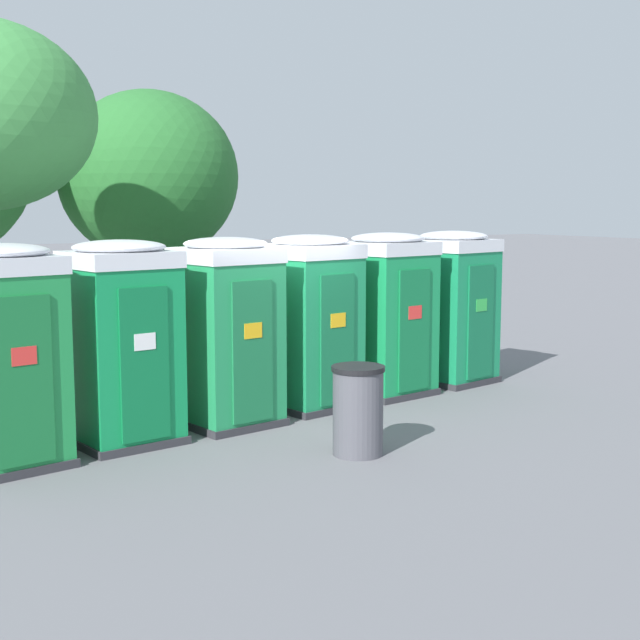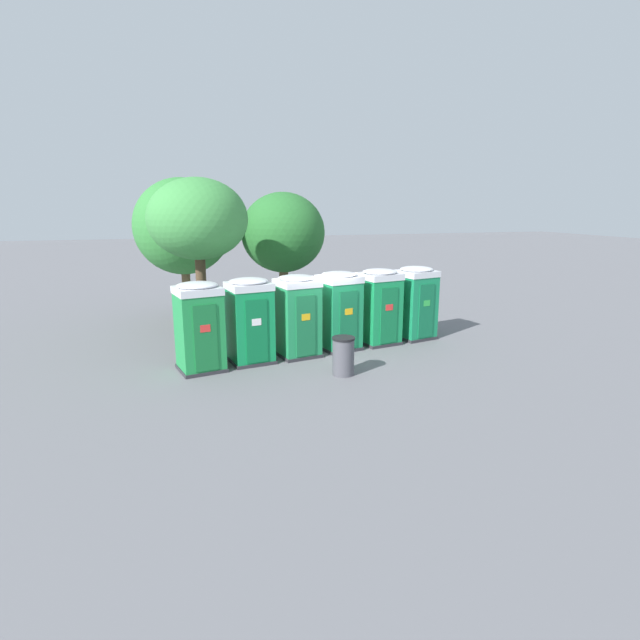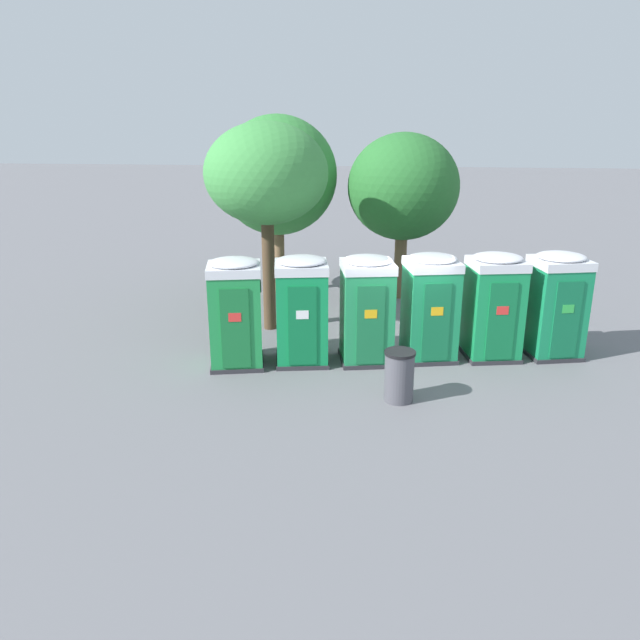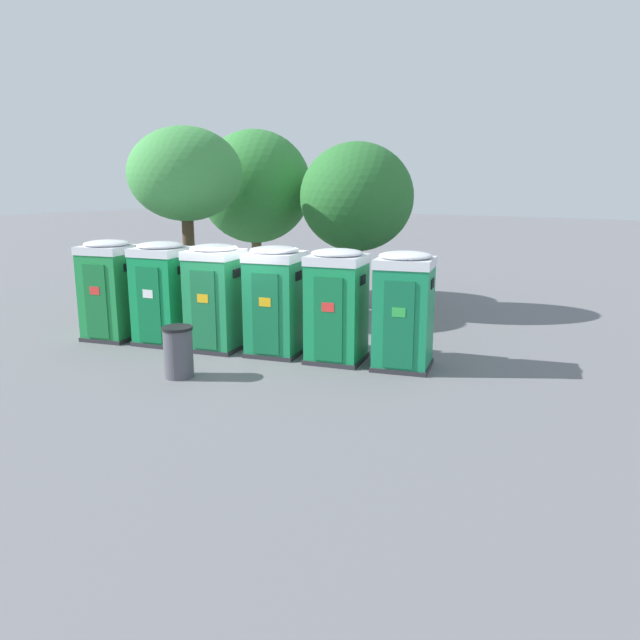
% 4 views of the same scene
% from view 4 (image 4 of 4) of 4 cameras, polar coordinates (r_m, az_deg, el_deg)
% --- Properties ---
extents(ground_plane, '(120.00, 120.00, 0.00)m').
position_cam_4_polar(ground_plane, '(15.20, -6.47, -2.69)').
color(ground_plane, slate).
extents(portapotty_0, '(1.44, 1.43, 2.54)m').
position_cam_4_polar(portapotty_0, '(16.77, -18.65, 2.66)').
color(portapotty_0, '#2D2D33').
rests_on(portapotty_0, ground).
extents(portapotty_1, '(1.41, 1.38, 2.54)m').
position_cam_4_polar(portapotty_1, '(15.93, -14.20, 2.44)').
color(portapotty_1, '#2D2D33').
rests_on(portapotty_1, ground).
extents(portapotty_2, '(1.41, 1.40, 2.54)m').
position_cam_4_polar(portapotty_2, '(15.08, -9.54, 2.10)').
color(portapotty_2, '#2D2D33').
rests_on(portapotty_2, ground).
extents(portapotty_3, '(1.43, 1.42, 2.54)m').
position_cam_4_polar(portapotty_3, '(14.47, -4.12, 1.80)').
color(portapotty_3, '#2D2D33').
rests_on(portapotty_3, ground).
extents(portapotty_4, '(1.43, 1.40, 2.54)m').
position_cam_4_polar(portapotty_4, '(13.88, 1.54, 1.36)').
color(portapotty_4, '#2D2D33').
rests_on(portapotty_4, ground).
extents(portapotty_5, '(1.45, 1.44, 2.54)m').
position_cam_4_polar(portapotty_5, '(13.49, 7.67, 0.91)').
color(portapotty_5, '#2D2D33').
rests_on(portapotty_5, ground).
extents(street_tree_0, '(3.19, 3.19, 5.47)m').
position_cam_4_polar(street_tree_0, '(18.21, -12.20, 12.81)').
color(street_tree_0, '#4C3826').
rests_on(street_tree_0, ground).
extents(street_tree_1, '(3.74, 3.74, 5.64)m').
position_cam_4_polar(street_tree_1, '(21.32, -5.94, 11.98)').
color(street_tree_1, brown).
rests_on(street_tree_1, ground).
extents(street_tree_2, '(3.41, 3.41, 5.12)m').
position_cam_4_polar(street_tree_2, '(19.05, 3.38, 11.09)').
color(street_tree_2, brown).
rests_on(street_tree_2, ground).
extents(trash_can, '(0.64, 0.64, 1.07)m').
position_cam_4_polar(trash_can, '(13.21, -12.83, -2.85)').
color(trash_can, '#4C4C54').
rests_on(trash_can, ground).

